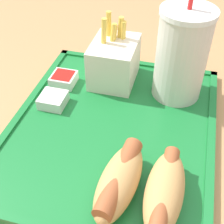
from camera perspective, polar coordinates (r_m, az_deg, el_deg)
food_tray at (r=0.50m, az=0.00°, el=-2.93°), size 0.39×0.32×0.01m
soda_cup at (r=0.53m, az=12.60°, el=10.17°), size 0.09×0.09×0.19m
hot_dog_far at (r=0.40m, az=9.61°, el=-14.00°), size 0.13×0.05×0.05m
hot_dog_near at (r=0.40m, az=1.34°, el=-12.39°), size 0.13×0.06×0.05m
fries_carton at (r=0.58m, az=0.38°, el=9.36°), size 0.10×0.08×0.12m
sauce_cup_mayo at (r=0.54m, az=-10.72°, el=2.25°), size 0.04×0.04×0.02m
sauce_cup_ketchup at (r=0.59m, az=-8.84°, el=6.00°), size 0.04×0.04×0.02m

